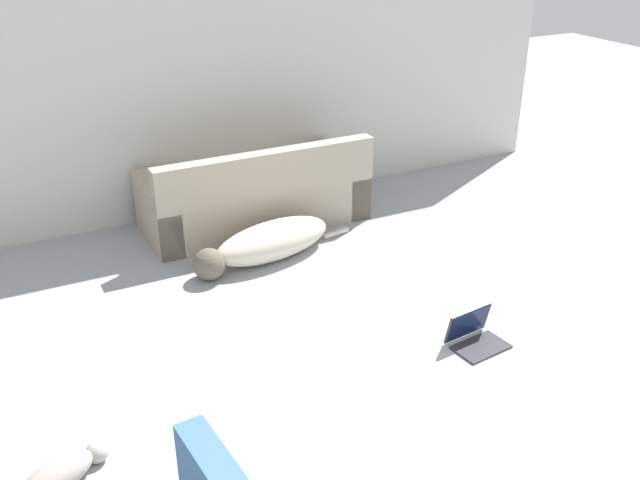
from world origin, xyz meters
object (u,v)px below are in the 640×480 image
at_px(cat, 62,473).
at_px(dog, 266,243).
at_px(couch, 256,198).
at_px(laptop_open, 473,333).

bearing_deg(cat, dog, 19.03).
relative_size(couch, cat, 3.40).
bearing_deg(dog, cat, 32.60).
xyz_separation_m(dog, cat, (-1.87, -1.80, -0.07)).
distance_m(cat, laptop_open, 2.62).
bearing_deg(dog, couch, -116.79).
xyz_separation_m(couch, dog, (-0.19, -0.68, -0.11)).
bearing_deg(dog, laptop_open, 102.18).
bearing_deg(laptop_open, couch, 96.39).
bearing_deg(cat, couch, 25.42).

